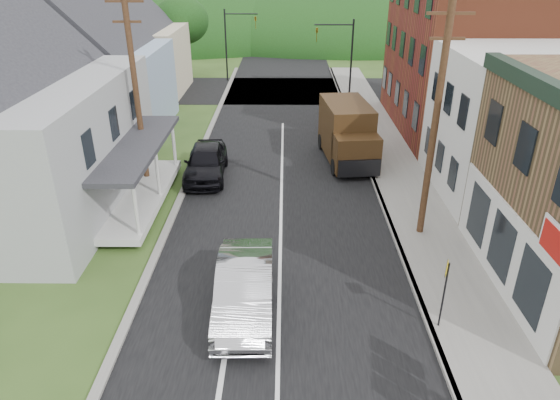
{
  "coord_description": "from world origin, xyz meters",
  "views": [
    {
      "loc": [
        0.17,
        -13.97,
        10.17
      ],
      "look_at": [
        -0.01,
        2.11,
        2.2
      ],
      "focal_mm": 32.0,
      "sensor_mm": 36.0,
      "label": 1
    }
  ],
  "objects_px": {
    "delivery_van": "(348,133)",
    "dark_sedan": "(206,162)",
    "warning_sign": "(445,284)",
    "silver_sedan": "(245,288)"
  },
  "relations": [
    {
      "from": "delivery_van",
      "to": "dark_sedan",
      "type": "bearing_deg",
      "value": -168.96
    },
    {
      "from": "warning_sign",
      "to": "delivery_van",
      "type": "bearing_deg",
      "value": 117.95
    },
    {
      "from": "dark_sedan",
      "to": "warning_sign",
      "type": "height_order",
      "value": "warning_sign"
    },
    {
      "from": "silver_sedan",
      "to": "warning_sign",
      "type": "xyz_separation_m",
      "value": [
        5.85,
        -0.86,
        0.84
      ]
    },
    {
      "from": "silver_sedan",
      "to": "delivery_van",
      "type": "distance_m",
      "value": 13.57
    },
    {
      "from": "silver_sedan",
      "to": "dark_sedan",
      "type": "xyz_separation_m",
      "value": [
        -2.73,
        10.46,
        0.01
      ]
    },
    {
      "from": "silver_sedan",
      "to": "warning_sign",
      "type": "height_order",
      "value": "warning_sign"
    },
    {
      "from": "delivery_van",
      "to": "warning_sign",
      "type": "relative_size",
      "value": 2.43
    },
    {
      "from": "silver_sedan",
      "to": "dark_sedan",
      "type": "relative_size",
      "value": 1.02
    },
    {
      "from": "dark_sedan",
      "to": "delivery_van",
      "type": "xyz_separation_m",
      "value": [
        7.29,
        2.29,
        0.74
      ]
    }
  ]
}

